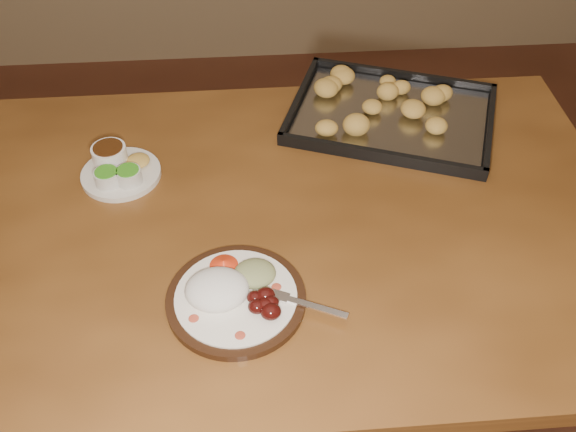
{
  "coord_description": "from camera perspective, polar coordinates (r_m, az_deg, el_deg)",
  "views": [
    {
      "loc": [
        0.15,
        -0.75,
        1.63
      ],
      "look_at": [
        0.21,
        0.11,
        0.77
      ],
      "focal_mm": 40.0,
      "sensor_mm": 36.0,
      "label": 1
    }
  ],
  "objects": [
    {
      "name": "dining_table",
      "position": [
        1.32,
        -3.42,
        -3.22
      ],
      "size": [
        1.5,
        0.91,
        0.75
      ],
      "rotation": [
        0.0,
        0.0,
        0.0
      ],
      "color": "brown",
      "rests_on": "ground"
    },
    {
      "name": "condiment_saucer",
      "position": [
        1.37,
        -14.87,
        4.13
      ],
      "size": [
        0.16,
        0.16,
        0.06
      ],
      "rotation": [
        0.0,
        0.0,
        0.35
      ],
      "color": "silver",
      "rests_on": "dining_table"
    },
    {
      "name": "dinner_plate",
      "position": [
        1.1,
        -4.83,
        -6.89
      ],
      "size": [
        0.31,
        0.24,
        0.06
      ],
      "rotation": [
        0.0,
        0.0,
        -0.32
      ],
      "color": "black",
      "rests_on": "dining_table"
    },
    {
      "name": "baking_tray",
      "position": [
        1.5,
        9.2,
        9.01
      ],
      "size": [
        0.54,
        0.47,
        0.05
      ],
      "rotation": [
        0.0,
        0.0,
        -0.35
      ],
      "color": "black",
      "rests_on": "dining_table"
    }
  ]
}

